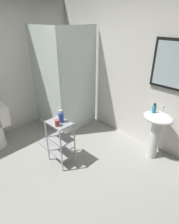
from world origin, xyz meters
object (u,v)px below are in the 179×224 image
(pedestal_sink, at_px, (157,127))
(bath_mat, at_px, (56,145))
(storage_cart, at_px, (61,139))
(shower_stall, at_px, (65,104))
(shampoo_bottle_blue, at_px, (61,117))
(rinse_cup, at_px, (57,123))
(hand_soap_bottle, at_px, (154,109))

(pedestal_sink, distance_m, bath_mat, 1.80)
(pedestal_sink, relative_size, storage_cart, 1.09)
(shower_stall, xyz_separation_m, pedestal_sink, (1.88, 0.32, 0.12))
(shampoo_bottle_blue, xyz_separation_m, rinse_cup, (0.04, -0.11, -0.04))
(shower_stall, bearing_deg, hand_soap_bottle, 9.85)
(hand_soap_bottle, bearing_deg, shampoo_bottle_blue, -128.51)
(bath_mat, bearing_deg, hand_soap_bottle, 35.79)
(rinse_cup, xyz_separation_m, bath_mat, (-0.49, 0.25, -0.78))
(hand_soap_bottle, relative_size, bath_mat, 0.25)
(storage_cart, xyz_separation_m, bath_mat, (-0.43, 0.18, -0.43))
(pedestal_sink, xyz_separation_m, hand_soap_bottle, (-0.09, -0.00, 0.30))
(shower_stall, relative_size, bath_mat, 3.33)
(storage_cart, height_order, rinse_cup, rinse_cup)
(shower_stall, distance_m, bath_mat, 0.92)
(shampoo_bottle_blue, distance_m, rinse_cup, 0.12)
(shower_stall, relative_size, rinse_cup, 21.49)
(storage_cart, height_order, shampoo_bottle_blue, shampoo_bottle_blue)
(shower_stall, height_order, hand_soap_bottle, shower_stall)
(pedestal_sink, distance_m, rinse_cup, 1.53)
(shower_stall, xyz_separation_m, shampoo_bottle_blue, (0.92, -0.79, 0.36))
(bath_mat, bearing_deg, shampoo_bottle_blue, -17.88)
(pedestal_sink, distance_m, hand_soap_bottle, 0.31)
(pedestal_sink, distance_m, storage_cart, 1.51)
(shower_stall, bearing_deg, pedestal_sink, 9.53)
(pedestal_sink, bearing_deg, hand_soap_bottle, -176.90)
(storage_cart, bearing_deg, pedestal_sink, 49.20)
(rinse_cup, bearing_deg, pedestal_sink, 52.73)
(shower_stall, relative_size, shampoo_bottle_blue, 10.35)
(bath_mat, bearing_deg, shower_stall, 126.02)
(storage_cart, bearing_deg, shampoo_bottle_blue, 62.87)
(storage_cart, relative_size, rinse_cup, 7.95)
(hand_soap_bottle, height_order, bath_mat, hand_soap_bottle)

